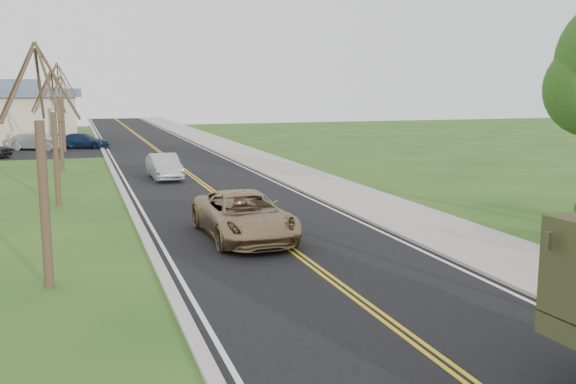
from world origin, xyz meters
name	(u,v)px	position (x,y,z in m)	size (l,w,h in m)	color
road	(166,157)	(0.00, 40.00, 0.01)	(8.00, 120.00, 0.01)	black
curb_right	(222,154)	(4.15, 40.00, 0.06)	(0.30, 120.00, 0.12)	#9E998E
sidewalk_right	(245,153)	(5.90, 40.00, 0.05)	(3.20, 120.00, 0.10)	#9E998E
curb_left	(107,158)	(-4.15, 40.00, 0.05)	(0.30, 120.00, 0.10)	#9E998E
bare_tree_a	(43,185)	(-7.00, 10.00, 2.63)	(1.93, 2.26, 6.08)	#38281C
bare_tree_b	(55,148)	(-7.00, 22.00, 2.48)	(1.83, 2.14, 5.73)	#38281C
bare_tree_c	(60,125)	(-7.00, 34.00, 2.78)	(2.04, 2.39, 6.42)	#38281C
bare_tree_d	(63,119)	(-7.00, 46.00, 2.55)	(1.88, 2.20, 5.91)	#38281C
suv_champagne	(244,216)	(-0.99, 13.60, 0.77)	(2.57, 5.58, 1.55)	#987C56
sedan_silver	(164,167)	(-1.64, 28.54, 0.69)	(1.45, 4.16, 1.37)	#ACABB0
lot_car_silver	(37,141)	(-9.13, 48.20, 0.71)	(1.51, 4.33, 1.43)	#A7A8AC
lot_car_navy	(83,141)	(-5.57, 48.51, 0.62)	(1.74, 4.27, 1.24)	#101F3B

